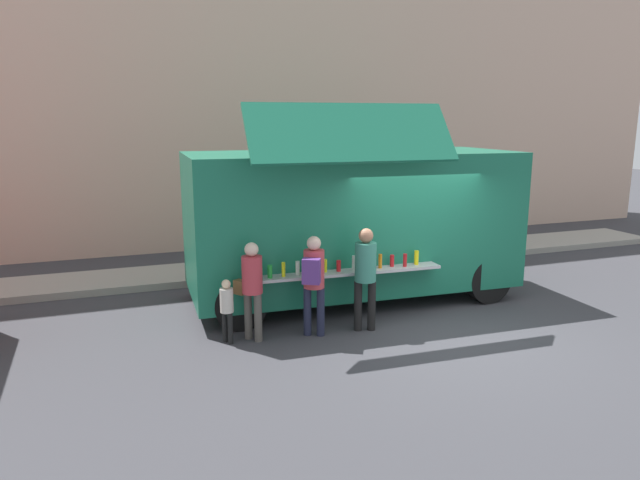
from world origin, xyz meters
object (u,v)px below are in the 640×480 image
(trash_bin, at_px, (446,239))
(child_near_queue, at_px, (227,305))
(customer_front_ordering, at_px, (365,270))
(food_truck_main, at_px, (353,220))
(customer_rear_waiting, at_px, (252,283))
(customer_mid_with_backpack, at_px, (314,276))

(trash_bin, distance_m, child_near_queue, 7.38)
(trash_bin, xyz_separation_m, customer_front_ordering, (-4.08, -4.02, 0.54))
(food_truck_main, distance_m, customer_front_ordering, 1.85)
(customer_rear_waiting, bearing_deg, customer_front_ordering, -41.72)
(food_truck_main, relative_size, trash_bin, 6.38)
(customer_mid_with_backpack, distance_m, child_near_queue, 1.43)
(customer_front_ordering, distance_m, customer_rear_waiting, 1.87)
(customer_mid_with_backpack, relative_size, child_near_queue, 1.60)
(customer_rear_waiting, bearing_deg, trash_bin, -2.23)
(customer_mid_with_backpack, bearing_deg, customer_front_ordering, -63.80)
(trash_bin, relative_size, customer_mid_with_backpack, 0.60)
(customer_front_ordering, height_order, customer_rear_waiting, customer_front_ordering)
(food_truck_main, distance_m, customer_mid_with_backpack, 2.23)
(trash_bin, relative_size, customer_rear_waiting, 0.62)
(customer_mid_with_backpack, height_order, child_near_queue, customer_mid_with_backpack)
(customer_front_ordering, relative_size, child_near_queue, 1.68)
(food_truck_main, distance_m, trash_bin, 4.40)
(trash_bin, bearing_deg, food_truck_main, -147.06)
(trash_bin, height_order, customer_rear_waiting, customer_rear_waiting)
(food_truck_main, distance_m, customer_rear_waiting, 2.84)
(child_near_queue, bearing_deg, customer_mid_with_backpack, -36.64)
(food_truck_main, relative_size, customer_front_ordering, 3.62)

